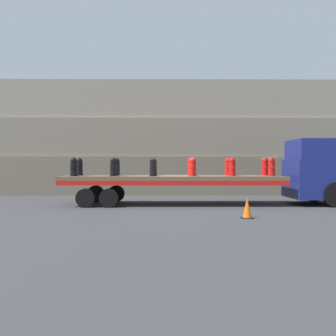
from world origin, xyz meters
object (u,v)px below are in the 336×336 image
flatbed_trailer (163,180)px  fire_hydrant_red_far_3 (191,167)px  fire_hydrant_black_far_1 (117,167)px  fire_hydrant_black_far_2 (154,167)px  fire_hydrant_red_far_5 (265,167)px  fire_hydrant_red_far_4 (228,167)px  fire_hydrant_red_near_5 (272,167)px  truck_cab (316,172)px  fire_hydrant_red_near_4 (232,167)px  fire_hydrant_black_far_0 (79,167)px  fire_hydrant_black_near_1 (113,167)px  fire_hydrant_red_near_3 (193,167)px  fire_hydrant_black_near_2 (153,167)px  fire_hydrant_black_near_0 (74,167)px  traffic_cone (247,208)px

flatbed_trailer → fire_hydrant_red_far_3: bearing=22.7°
flatbed_trailer → fire_hydrant_black_far_1: 2.34m
fire_hydrant_black_far_2 → fire_hydrant_red_far_5: 5.29m
fire_hydrant_black_far_1 → fire_hydrant_black_far_2: (1.76, 0.00, 0.00)m
fire_hydrant_red_far_4 → fire_hydrant_red_near_5: (1.76, -1.12, 0.00)m
truck_cab → fire_hydrant_red_near_4: bearing=-172.0°
truck_cab → fire_hydrant_red_far_5: truck_cab is taller
fire_hydrant_black_far_0 → fire_hydrant_red_near_5: (8.82, -1.12, 0.00)m
fire_hydrant_black_near_1 → fire_hydrant_red_near_3: bearing=0.0°
fire_hydrant_black_near_2 → fire_hydrant_black_far_2: (0.00, 1.12, 0.00)m
fire_hydrant_red_far_3 → fire_hydrant_red_near_4: same height
fire_hydrant_black_near_1 → fire_hydrant_black_far_2: (1.76, 1.12, 0.00)m
fire_hydrant_red_near_5 → flatbed_trailer: bearing=173.4°
fire_hydrant_black_far_0 → fire_hydrant_black_near_2: 3.70m
fire_hydrant_black_far_2 → fire_hydrant_red_near_4: size_ratio=1.00×
fire_hydrant_black_far_0 → fire_hydrant_red_near_4: 7.15m
fire_hydrant_black_far_1 → fire_hydrant_red_far_5: bearing=0.0°
fire_hydrant_red_far_3 → fire_hydrant_red_far_5: size_ratio=1.00×
fire_hydrant_black_far_2 → fire_hydrant_red_near_3: (1.76, -1.12, 0.00)m
fire_hydrant_black_near_1 → fire_hydrant_black_near_2: (1.76, 0.00, 0.00)m
fire_hydrant_black_near_2 → fire_hydrant_red_far_5: bearing=12.0°
fire_hydrant_black_far_1 → fire_hydrant_black_far_2: bearing=0.0°
fire_hydrant_red_near_3 → fire_hydrant_red_far_4: bearing=32.5°
fire_hydrant_black_near_1 → truck_cab: bearing=3.5°
fire_hydrant_red_far_4 → fire_hydrant_red_far_3: bearing=180.0°
fire_hydrant_red_far_3 → fire_hydrant_black_far_0: bearing=180.0°
fire_hydrant_black_near_0 → fire_hydrant_black_far_2: 3.70m
fire_hydrant_black_far_1 → fire_hydrant_red_near_4: (5.29, -1.12, 0.00)m
fire_hydrant_black_far_1 → fire_hydrant_black_near_2: (1.76, -1.12, 0.00)m
fire_hydrant_black_near_2 → fire_hydrant_red_near_4: same height
fire_hydrant_black_near_1 → fire_hydrant_red_near_3: (3.53, 0.00, 0.00)m
truck_cab → fire_hydrant_black_near_2: bearing=-175.7°
fire_hydrant_black_near_0 → fire_hydrant_red_far_3: bearing=12.0°
fire_hydrant_red_near_5 → fire_hydrant_red_far_4: bearing=147.5°
fire_hydrant_black_far_0 → fire_hydrant_black_far_2: size_ratio=1.00×
flatbed_trailer → fire_hydrant_black_far_2: 0.93m
fire_hydrant_red_far_4 → fire_hydrant_red_near_5: bearing=-32.5°
fire_hydrant_black_far_1 → fire_hydrant_black_far_2: size_ratio=1.00×
fire_hydrant_black_far_0 → fire_hydrant_red_far_5: 8.82m
fire_hydrant_red_near_4 → fire_hydrant_black_near_2: bearing=180.0°
fire_hydrant_black_near_0 → fire_hydrant_black_near_1: bearing=0.0°
fire_hydrant_red_far_4 → traffic_cone: bearing=-92.1°
fire_hydrant_black_far_1 → fire_hydrant_red_near_4: same height
flatbed_trailer → fire_hydrant_red_near_3: fire_hydrant_red_near_3 is taller
fire_hydrant_black_near_1 → fire_hydrant_black_near_0: bearing=180.0°
flatbed_trailer → fire_hydrant_red_near_5: (4.87, -0.56, 0.61)m
flatbed_trailer → fire_hydrant_black_near_0: fire_hydrant_black_near_0 is taller
fire_hydrant_black_far_0 → fire_hydrant_black_far_2: (3.53, 0.00, 0.00)m
fire_hydrant_black_near_1 → traffic_cone: bearing=-37.1°
fire_hydrant_black_near_0 → fire_hydrant_red_far_3: (5.29, 1.12, 0.00)m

